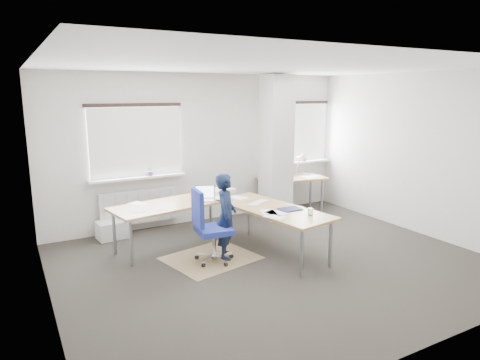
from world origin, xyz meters
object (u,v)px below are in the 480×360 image
task_chair (211,242)px  person (226,216)px  desk_side (291,179)px  desk_main (224,207)px

task_chair → person: (0.26, 0.04, 0.34)m
desk_side → task_chair: desk_side is taller
desk_main → task_chair: size_ratio=2.56×
desk_main → task_chair: 0.68m
desk_main → person: 0.38m
desk_main → desk_side: bearing=20.5°
desk_side → person: 2.86m
task_chair → person: bearing=14.3°
desk_main → desk_side: desk_side is taller
desk_main → person: bearing=-123.6°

